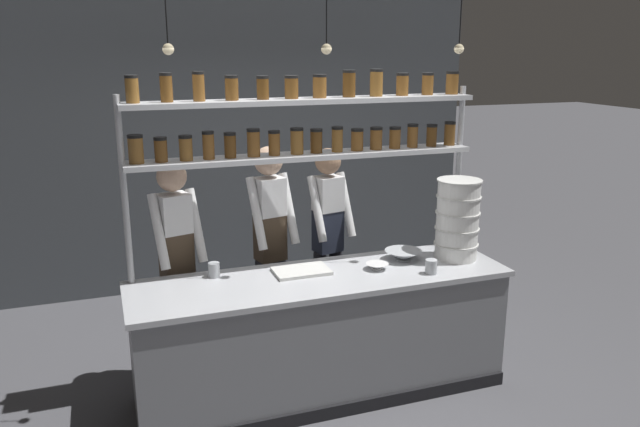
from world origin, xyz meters
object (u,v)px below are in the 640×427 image
(spice_shelf_unit, at_px, (306,134))
(prep_bowl_near_left, at_px, (403,255))
(container_stack, at_px, (457,219))
(serving_cup_by_board, at_px, (214,270))
(chef_left, at_px, (177,257))
(serving_cup_front, at_px, (431,267))
(chef_center, at_px, (270,238))
(prep_bowl_center_front, at_px, (377,266))
(cutting_board, at_px, (301,271))
(chef_right, at_px, (328,232))

(spice_shelf_unit, height_order, prep_bowl_near_left, spice_shelf_unit)
(container_stack, height_order, serving_cup_by_board, container_stack)
(chef_left, height_order, serving_cup_front, chef_left)
(chef_center, bearing_deg, serving_cup_front, -56.08)
(serving_cup_by_board, bearing_deg, spice_shelf_unit, 6.96)
(chef_center, bearing_deg, spice_shelf_unit, -73.18)
(chef_center, relative_size, prep_bowl_center_front, 10.44)
(container_stack, distance_m, prep_bowl_center_front, 0.74)
(container_stack, distance_m, cutting_board, 1.26)
(chef_left, distance_m, container_stack, 2.14)
(cutting_board, xyz_separation_m, serving_cup_by_board, (-0.61, 0.12, 0.04))
(spice_shelf_unit, xyz_separation_m, prep_bowl_near_left, (0.71, -0.21, -0.94))
(prep_bowl_center_front, bearing_deg, cutting_board, 167.24)
(prep_bowl_center_front, bearing_deg, spice_shelf_unit, 142.20)
(spice_shelf_unit, xyz_separation_m, chef_center, (-0.19, 0.33, -0.87))
(chef_center, height_order, container_stack, chef_center)
(chef_right, bearing_deg, serving_cup_by_board, -165.17)
(chef_left, distance_m, cutting_board, 0.94)
(chef_left, distance_m, serving_cup_by_board, 0.38)
(chef_left, bearing_deg, serving_cup_front, -39.80)
(serving_cup_front, bearing_deg, cutting_board, 159.07)
(chef_left, relative_size, chef_center, 0.97)
(spice_shelf_unit, distance_m, serving_cup_front, 1.32)
(serving_cup_front, distance_m, serving_cup_by_board, 1.56)
(chef_left, relative_size, container_stack, 2.75)
(spice_shelf_unit, relative_size, serving_cup_by_board, 24.66)
(chef_center, bearing_deg, prep_bowl_near_left, -44.75)
(container_stack, bearing_deg, chef_center, 153.78)
(spice_shelf_unit, relative_size, prep_bowl_near_left, 9.23)
(prep_bowl_near_left, relative_size, serving_cup_front, 2.69)
(chef_right, xyz_separation_m, prep_bowl_center_front, (0.09, -0.81, -0.04))
(serving_cup_front, bearing_deg, serving_cup_by_board, 162.88)
(prep_bowl_near_left, relative_size, serving_cup_by_board, 2.67)
(spice_shelf_unit, bearing_deg, cutting_board, -117.87)
(chef_left, bearing_deg, cutting_board, -43.14)
(spice_shelf_unit, relative_size, chef_left, 1.53)
(chef_left, height_order, chef_right, chef_left)
(chef_left, height_order, prep_bowl_near_left, chef_left)
(chef_left, xyz_separation_m, serving_cup_by_board, (0.22, -0.31, -0.02))
(container_stack, height_order, cutting_board, container_stack)
(chef_left, height_order, serving_cup_by_board, chef_left)
(prep_bowl_near_left, height_order, prep_bowl_center_front, prep_bowl_near_left)
(serving_cup_front, bearing_deg, chef_left, 155.72)
(container_stack, xyz_separation_m, prep_bowl_center_front, (-0.68, -0.03, -0.29))
(chef_right, distance_m, container_stack, 1.12)
(spice_shelf_unit, distance_m, serving_cup_by_board, 1.18)
(chef_right, height_order, cutting_board, chef_right)
(chef_center, xyz_separation_m, prep_bowl_center_front, (0.63, -0.67, -0.09))
(container_stack, height_order, serving_cup_front, container_stack)
(container_stack, relative_size, serving_cup_front, 5.91)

